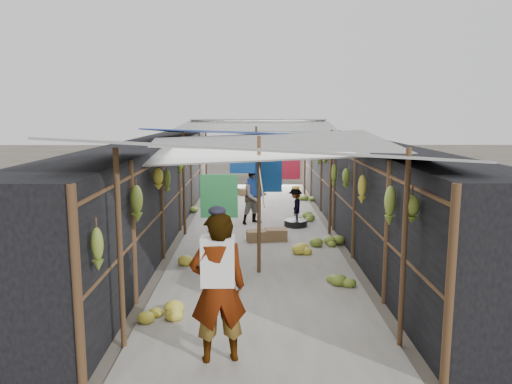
{
  "coord_description": "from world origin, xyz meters",
  "views": [
    {
      "loc": [
        -0.13,
        -6.11,
        3.04
      ],
      "look_at": [
        -0.04,
        4.95,
        1.25
      ],
      "focal_mm": 35.0,
      "sensor_mm": 36.0,
      "label": 1
    }
  ],
  "objects_px": {
    "vendor_elderly": "(218,288)",
    "vendor_seated": "(295,207)",
    "shopper_blue": "(255,197)",
    "crate_near": "(257,236)",
    "black_basin": "(296,223)"
  },
  "relations": [
    {
      "from": "vendor_elderly",
      "to": "vendor_seated",
      "type": "height_order",
      "value": "vendor_elderly"
    },
    {
      "from": "crate_near",
      "to": "black_basin",
      "type": "height_order",
      "value": "crate_near"
    },
    {
      "from": "black_basin",
      "to": "vendor_seated",
      "type": "xyz_separation_m",
      "value": [
        0.01,
        0.23,
        0.41
      ]
    },
    {
      "from": "crate_near",
      "to": "black_basin",
      "type": "relative_size",
      "value": 0.74
    },
    {
      "from": "vendor_seated",
      "to": "vendor_elderly",
      "type": "bearing_deg",
      "value": -7.49
    },
    {
      "from": "crate_near",
      "to": "vendor_elderly",
      "type": "distance_m",
      "value": 5.75
    },
    {
      "from": "vendor_elderly",
      "to": "vendor_seated",
      "type": "distance_m",
      "value": 7.63
    },
    {
      "from": "crate_near",
      "to": "shopper_blue",
      "type": "distance_m",
      "value": 2.04
    },
    {
      "from": "vendor_elderly",
      "to": "shopper_blue",
      "type": "xyz_separation_m",
      "value": [
        0.48,
        7.61,
        -0.19
      ]
    },
    {
      "from": "crate_near",
      "to": "shopper_blue",
      "type": "relative_size",
      "value": 0.31
    },
    {
      "from": "vendor_elderly",
      "to": "shopper_blue",
      "type": "distance_m",
      "value": 7.63
    },
    {
      "from": "shopper_blue",
      "to": "black_basin",
      "type": "bearing_deg",
      "value": -51.54
    },
    {
      "from": "shopper_blue",
      "to": "vendor_seated",
      "type": "relative_size",
      "value": 1.48
    },
    {
      "from": "shopper_blue",
      "to": "crate_near",
      "type": "bearing_deg",
      "value": -120.85
    },
    {
      "from": "black_basin",
      "to": "vendor_elderly",
      "type": "height_order",
      "value": "vendor_elderly"
    }
  ]
}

